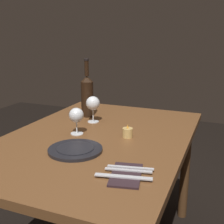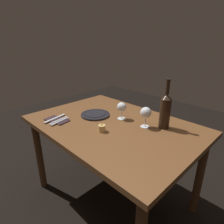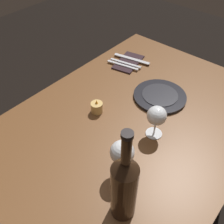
{
  "view_description": "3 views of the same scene",
  "coord_description": "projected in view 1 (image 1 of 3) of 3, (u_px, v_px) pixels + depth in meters",
  "views": [
    {
      "loc": [
        1.28,
        0.6,
        1.25
      ],
      "look_at": [
        -0.02,
        0.07,
        0.87
      ],
      "focal_mm": 46.81,
      "sensor_mm": 36.0,
      "label": 1
    },
    {
      "loc": [
        -0.95,
        0.95,
        1.37
      ],
      "look_at": [
        -0.04,
        0.05,
        0.86
      ],
      "focal_mm": 30.63,
      "sensor_mm": 36.0,
      "label": 2
    },
    {
      "loc": [
        -0.62,
        -0.43,
        1.52
      ],
      "look_at": [
        -0.04,
        0.06,
        0.79
      ],
      "focal_mm": 41.37,
      "sensor_mm": 36.0,
      "label": 3
    }
  ],
  "objects": [
    {
      "name": "table_knife",
      "position": [
        123.0,
        177.0,
        1.05
      ],
      "size": [
        0.06,
        0.21,
        0.0
      ],
      "color": "silver",
      "rests_on": "folded_napkin"
    },
    {
      "name": "wine_bottle",
      "position": [
        87.0,
        95.0,
        1.82
      ],
      "size": [
        0.08,
        0.08,
        0.36
      ],
      "color": "black",
      "rests_on": "dining_table"
    },
    {
      "name": "wine_glass_left",
      "position": [
        76.0,
        116.0,
        1.5
      ],
      "size": [
        0.08,
        0.08,
        0.14
      ],
      "color": "white",
      "rests_on": "dining_table"
    },
    {
      "name": "folded_napkin",
      "position": [
        126.0,
        175.0,
        1.08
      ],
      "size": [
        0.21,
        0.15,
        0.01
      ],
      "color": "#2D1E23",
      "rests_on": "dining_table"
    },
    {
      "name": "wine_glass_right",
      "position": [
        93.0,
        104.0,
        1.7
      ],
      "size": [
        0.08,
        0.08,
        0.16
      ],
      "color": "white",
      "rests_on": "dining_table"
    },
    {
      "name": "fork_outer",
      "position": [
        131.0,
        168.0,
        1.12
      ],
      "size": [
        0.05,
        0.18,
        0.0
      ],
      "color": "silver",
      "rests_on": "folded_napkin"
    },
    {
      "name": "fork_inner",
      "position": [
        128.0,
        170.0,
        1.1
      ],
      "size": [
        0.05,
        0.18,
        0.0
      ],
      "color": "silver",
      "rests_on": "folded_napkin"
    },
    {
      "name": "dining_table",
      "position": [
        98.0,
        152.0,
        1.52
      ],
      "size": [
        1.3,
        0.9,
        0.74
      ],
      "color": "brown",
      "rests_on": "ground"
    },
    {
      "name": "votive_candle",
      "position": [
        128.0,
        133.0,
        1.47
      ],
      "size": [
        0.05,
        0.05,
        0.07
      ],
      "color": "#DBB266",
      "rests_on": "dining_table"
    },
    {
      "name": "dinner_plate",
      "position": [
        75.0,
        149.0,
        1.3
      ],
      "size": [
        0.24,
        0.24,
        0.02
      ],
      "color": "black",
      "rests_on": "dining_table"
    }
  ]
}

